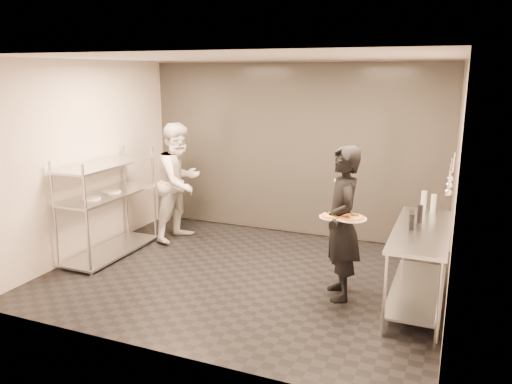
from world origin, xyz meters
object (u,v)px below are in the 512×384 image
at_px(pizza_plate_near, 333,216).
at_px(salad_plate, 345,179).
at_px(pass_rack, 108,204).
at_px(pos_monitor, 412,219).
at_px(chef, 180,182).
at_px(bottle_green, 424,201).
at_px(bottle_clear, 433,203).
at_px(waiter, 342,224).
at_px(pizza_plate_far, 351,218).
at_px(prep_counter, 420,253).
at_px(bottle_dark, 420,214).

bearing_deg(pizza_plate_near, salad_plate, 85.68).
xyz_separation_m(pass_rack, pizza_plate_near, (3.38, -0.30, 0.27)).
bearing_deg(pass_rack, pizza_plate_near, -5.12).
distance_m(pizza_plate_near, salad_plate, 0.56).
bearing_deg(pass_rack, pos_monitor, 0.31).
height_order(chef, salad_plate, chef).
bearing_deg(bottle_green, pizza_plate_near, -129.19).
bearing_deg(pizza_plate_near, bottle_clear, 47.35).
bearing_deg(waiter, bottle_clear, 109.85).
bearing_deg(pizza_plate_far, pos_monitor, 28.20).
height_order(prep_counter, pos_monitor, pos_monitor).
bearing_deg(prep_counter, bottle_green, 93.53).
bearing_deg(pos_monitor, waiter, -175.97).
height_order(prep_counter, bottle_green, bottle_green).
xyz_separation_m(waiter, bottle_green, (0.83, 0.93, 0.13)).
bearing_deg(waiter, salad_plate, 162.97).
bearing_deg(bottle_clear, bottle_dark, -101.06).
relative_size(waiter, salad_plate, 6.93).
distance_m(chef, salad_plate, 2.98).
height_order(waiter, salad_plate, waiter).
relative_size(pass_rack, pizza_plate_near, 5.39).
bearing_deg(bottle_dark, bottle_clear, 78.94).
height_order(waiter, pizza_plate_far, waiter).
relative_size(prep_counter, bottle_green, 7.22).
relative_size(pass_rack, prep_counter, 0.89).
bearing_deg(bottle_clear, pizza_plate_far, -125.95).
relative_size(chef, pizza_plate_near, 6.29).
bearing_deg(chef, bottle_clear, -84.31).
bearing_deg(bottle_green, chef, 176.88).
bearing_deg(bottle_green, bottle_dark, -89.73).
distance_m(prep_counter, pizza_plate_near, 1.08).
distance_m(pizza_plate_far, bottle_dark, 0.87).
xyz_separation_m(chef, salad_plate, (2.81, -0.86, 0.45)).
bearing_deg(waiter, bottle_dark, 88.02).
distance_m(salad_plate, bottle_dark, 0.94).
relative_size(pass_rack, waiter, 0.88).
bearing_deg(salad_plate, bottle_clear, 33.80).
xyz_separation_m(pizza_plate_near, salad_plate, (0.03, 0.45, 0.34)).
bearing_deg(pizza_plate_near, chef, 154.84).
relative_size(prep_counter, bottle_dark, 8.42).
bearing_deg(salad_plate, chef, 163.01).
distance_m(pizza_plate_near, bottle_dark, 1.04).
bearing_deg(prep_counter, pizza_plate_far, -157.15).
bearing_deg(chef, pizza_plate_near, -106.45).
xyz_separation_m(chef, pizza_plate_near, (2.78, -1.31, 0.11)).
distance_m(salad_plate, bottle_green, 1.14).
relative_size(pizza_plate_far, pos_monitor, 1.42).
relative_size(bottle_green, bottle_dark, 1.17).
distance_m(prep_counter, pos_monitor, 0.40).
bearing_deg(chef, waiter, -102.96).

